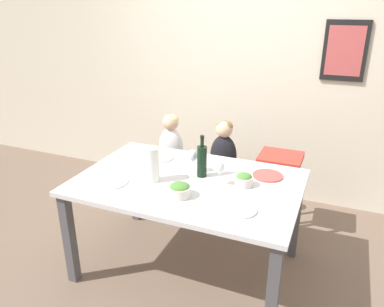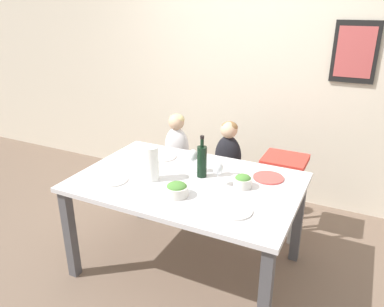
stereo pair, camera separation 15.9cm
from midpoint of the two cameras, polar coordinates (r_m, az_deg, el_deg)
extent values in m
plane|color=#705B4C|center=(3.14, 0.85, -16.74)|extent=(14.00, 14.00, 0.00)
cube|color=beige|center=(3.90, 10.66, 12.65)|extent=(10.00, 0.06, 2.70)
cube|color=black|center=(3.70, 24.76, 13.84)|extent=(0.38, 0.02, 0.53)
cube|color=#B74C4C|center=(3.68, 24.75, 13.82)|extent=(0.31, 0.00, 0.44)
cube|color=silver|center=(2.73, 0.93, -4.43)|extent=(1.60, 1.06, 0.03)
cube|color=#4C4C51|center=(2.96, -16.61, -11.72)|extent=(0.07, 0.07, 0.73)
cube|color=#4C4C51|center=(2.39, 13.06, -20.80)|extent=(0.07, 0.07, 0.73)
cube|color=#4C4C51|center=(3.60, -6.66, -4.52)|extent=(0.07, 0.07, 0.73)
cube|color=#4C4C51|center=(3.14, 17.25, -9.71)|extent=(0.07, 0.07, 0.73)
cylinder|color=silver|center=(3.76, -4.08, -5.88)|extent=(0.04, 0.04, 0.41)
cylinder|color=silver|center=(3.64, -0.01, -6.85)|extent=(0.04, 0.04, 0.41)
cylinder|color=silver|center=(3.99, -1.96, -4.10)|extent=(0.04, 0.04, 0.41)
cylinder|color=silver|center=(3.87, 1.92, -4.95)|extent=(0.04, 0.04, 0.41)
cube|color=white|center=(3.71, -1.06, -2.23)|extent=(0.42, 0.39, 0.05)
cylinder|color=silver|center=(3.55, 3.42, -7.65)|extent=(0.04, 0.04, 0.41)
cylinder|color=silver|center=(3.47, 7.97, -8.66)|extent=(0.04, 0.04, 0.41)
cylinder|color=silver|center=(3.79, 5.17, -5.64)|extent=(0.04, 0.04, 0.41)
cylinder|color=silver|center=(3.71, 9.44, -6.52)|extent=(0.04, 0.04, 0.41)
cube|color=white|center=(3.52, 6.66, -3.78)|extent=(0.42, 0.39, 0.05)
cylinder|color=silver|center=(3.36, 12.16, -7.24)|extent=(0.04, 0.04, 0.70)
cylinder|color=silver|center=(3.32, 16.37, -8.05)|extent=(0.04, 0.04, 0.70)
cylinder|color=silver|center=(3.58, 13.19, -5.43)|extent=(0.04, 0.04, 0.70)
cylinder|color=silver|center=(3.54, 17.14, -6.17)|extent=(0.04, 0.04, 0.70)
cube|color=red|center=(3.29, 15.34, -0.99)|extent=(0.36, 0.33, 0.05)
ellipsoid|color=silver|center=(3.62, -1.08, 0.97)|extent=(0.25, 0.17, 0.39)
sphere|color=#D6AD89|center=(3.54, -1.11, 4.80)|extent=(0.15, 0.15, 0.15)
ellipsoid|color=#DBC684|center=(3.54, -1.05, 5.18)|extent=(0.15, 0.14, 0.11)
ellipsoid|color=black|center=(3.43, 6.83, -0.45)|extent=(0.25, 0.17, 0.39)
sphere|color=#D6AD89|center=(3.34, 7.02, 3.57)|extent=(0.15, 0.15, 0.15)
ellipsoid|color=olive|center=(3.34, 7.09, 3.98)|extent=(0.15, 0.14, 0.11)
cylinder|color=black|center=(2.74, 3.18, -1.29)|extent=(0.07, 0.07, 0.23)
cylinder|color=black|center=(2.68, 3.25, 1.83)|extent=(0.03, 0.03, 0.08)
cylinder|color=black|center=(2.67, 3.26, 2.46)|extent=(0.03, 0.03, 0.02)
cylinder|color=white|center=(2.69, -4.52, -1.54)|extent=(0.10, 0.10, 0.26)
cylinder|color=white|center=(2.66, 5.61, -4.82)|extent=(0.06, 0.06, 0.00)
cylinder|color=white|center=(2.64, 5.65, -3.97)|extent=(0.01, 0.01, 0.08)
ellipsoid|color=white|center=(2.60, 5.72, -2.23)|extent=(0.07, 0.07, 0.09)
cylinder|color=white|center=(2.85, 1.76, -2.77)|extent=(0.06, 0.06, 0.00)
cylinder|color=white|center=(2.84, 1.77, -1.96)|extent=(0.01, 0.01, 0.08)
ellipsoid|color=white|center=(2.80, 1.79, -0.32)|extent=(0.07, 0.07, 0.09)
cylinder|color=silver|center=(2.50, -0.51, -5.74)|extent=(0.16, 0.16, 0.07)
ellipsoid|color=#4C8438|center=(2.48, -0.51, -5.03)|extent=(0.13, 0.13, 0.05)
cylinder|color=silver|center=(2.65, 9.45, -4.41)|extent=(0.13, 0.13, 0.07)
ellipsoid|color=#4C8438|center=(2.63, 9.50, -3.73)|extent=(0.11, 0.11, 0.05)
cylinder|color=silver|center=(2.76, -10.44, -4.01)|extent=(0.22, 0.22, 0.01)
cylinder|color=silver|center=(3.11, -3.06, -0.51)|extent=(0.22, 0.22, 0.01)
cylinder|color=#D14C47|center=(2.82, 13.15, -3.63)|extent=(0.22, 0.22, 0.01)
cylinder|color=silver|center=(2.36, 8.41, -8.66)|extent=(0.22, 0.22, 0.01)
camera|label=1|loc=(0.08, -88.33, 0.68)|focal=35.00mm
camera|label=2|loc=(0.08, 91.67, -0.68)|focal=35.00mm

